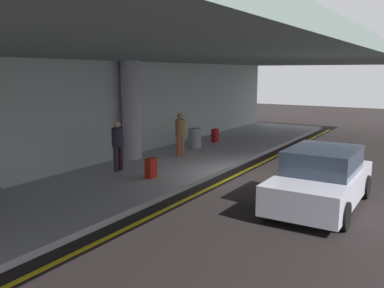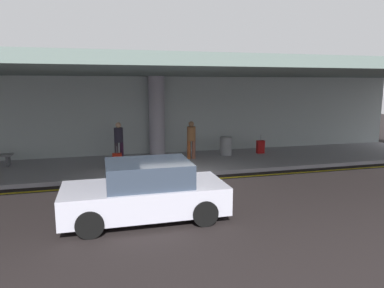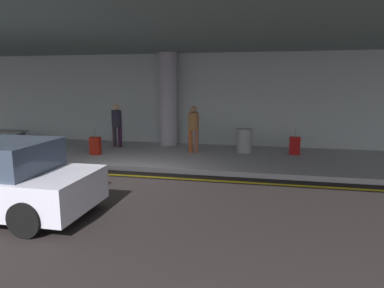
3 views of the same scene
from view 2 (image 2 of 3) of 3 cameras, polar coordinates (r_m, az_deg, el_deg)
ground_plane at (r=12.07m, az=-1.97°, el=-6.76°), size 60.00×60.00×0.00m
sidewalk at (r=14.99m, az=-4.62°, el=-3.24°), size 26.00×4.20×0.15m
lane_stripe_yellow at (r=12.55m, az=-2.49°, el=-6.10°), size 26.00×0.14×0.01m
support_column_left_mid at (r=16.34m, az=-5.77°, el=4.56°), size 0.73×0.73×3.65m
ceiling_overhang at (r=14.14m, az=-4.47°, el=11.81°), size 28.00×13.20×0.30m
terminal_back_wall at (r=16.91m, az=-6.08°, el=4.46°), size 26.00×0.30×3.80m
car_silver at (r=9.06m, az=-7.57°, el=-7.72°), size 4.10×1.92×1.50m
traveler_with_luggage at (r=15.34m, az=-11.89°, el=0.83°), size 0.38×0.38×1.68m
person_waiting_for_ride at (r=15.42m, az=-0.12°, el=1.08°), size 0.38×0.38×1.68m
suitcase_upright_primary at (r=17.12m, az=11.12°, el=-0.46°), size 0.36×0.22×0.90m
suitcase_upright_secondary at (r=13.99m, az=-12.12°, el=-2.73°), size 0.36×0.22×0.90m
trash_bin_steel at (r=16.44m, az=5.54°, el=-0.33°), size 0.56×0.56×0.85m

